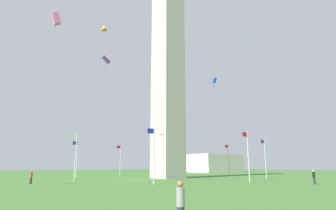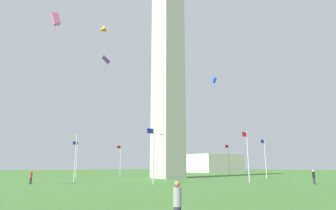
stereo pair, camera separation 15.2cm
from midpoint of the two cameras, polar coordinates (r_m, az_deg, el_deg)
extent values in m
plane|color=#3D6B2D|center=(54.45, 0.08, -14.59)|extent=(260.00, 260.00, 0.00)
cube|color=#B7B2A8|center=(57.10, 0.08, 5.51)|extent=(4.91, 4.91, 39.28)
cylinder|color=silver|center=(45.28, -18.10, -9.98)|extent=(0.14, 0.14, 7.13)
cube|color=white|center=(45.28, -18.49, -5.99)|extent=(1.00, 0.03, 0.64)
cylinder|color=silver|center=(36.61, -2.82, -10.17)|extent=(0.14, 0.14, 7.13)
cube|color=#1E2D99|center=(36.53, -3.47, -5.26)|extent=(1.00, 0.03, 0.64)
cylinder|color=silver|center=(42.06, 15.96, -9.98)|extent=(0.14, 0.14, 7.13)
cube|color=red|center=(41.82, 15.28, -5.73)|extent=(1.00, 0.03, 0.64)
cylinder|color=silver|center=(55.54, 19.15, -10.20)|extent=(0.14, 0.14, 7.13)
cube|color=#1E2D99|center=(55.23, 18.62, -6.99)|extent=(1.00, 0.03, 0.64)
cylinder|color=silver|center=(67.21, 12.25, -10.82)|extent=(0.14, 0.14, 7.13)
cube|color=red|center=(66.91, 11.83, -8.16)|extent=(1.00, 0.03, 0.64)
cylinder|color=silver|center=(72.29, 1.56, -11.16)|extent=(0.14, 0.14, 7.13)
cube|color=#1E2D99|center=(72.06, 1.21, -8.68)|extent=(1.00, 0.03, 0.64)
cylinder|color=silver|center=(69.26, -9.51, -10.95)|extent=(0.14, 0.14, 7.13)
cube|color=red|center=(69.12, -9.82, -8.35)|extent=(1.00, 0.03, 0.64)
cylinder|color=silver|center=(59.01, -17.83, -10.37)|extent=(0.14, 0.14, 7.13)
cube|color=#1E2D99|center=(58.96, -18.14, -7.31)|extent=(1.00, 0.03, 0.64)
cylinder|color=gray|center=(11.21, 2.30, -18.05)|extent=(0.32, 0.32, 0.70)
sphere|color=#936B4C|center=(11.17, 2.28, -15.65)|extent=(0.24, 0.24, 0.24)
cylinder|color=#2D2D38|center=(41.30, 27.52, -13.47)|extent=(0.29, 0.29, 0.80)
cylinder|color=black|center=(41.27, 27.42, -12.42)|extent=(0.32, 0.32, 0.72)
sphere|color=beige|center=(41.26, 27.35, -11.76)|extent=(0.24, 0.24, 0.24)
cylinder|color=#2D2D38|center=(41.57, -25.92, -13.61)|extent=(0.29, 0.29, 0.80)
cylinder|color=red|center=(41.54, -25.82, -12.62)|extent=(0.32, 0.32, 0.64)
sphere|color=#936B4C|center=(41.53, -25.77, -12.02)|extent=(0.24, 0.24, 0.24)
cube|color=blue|center=(46.15, 9.34, 5.00)|extent=(0.54, 0.89, 1.01)
cylinder|color=#233C9D|center=(45.92, 9.38, 4.06)|extent=(0.04, 0.04, 1.18)
cube|color=pink|center=(38.96, -21.64, 15.82)|extent=(1.21, 0.84, 1.53)
cylinder|color=#A44A79|center=(38.42, -21.78, 14.23)|extent=(0.04, 0.04, 1.81)
cone|color=orange|center=(43.44, -13.03, 14.60)|extent=(1.42, 1.26, 1.22)
cylinder|color=#A75C15|center=(43.11, -13.08, 13.72)|extent=(0.04, 0.04, 1.11)
cube|color=purple|center=(47.37, -12.30, 8.90)|extent=(1.42, 1.66, 0.94)
cylinder|color=#67278E|center=(46.97, -12.37, 7.59)|extent=(0.04, 0.04, 1.73)
cube|color=beige|center=(106.93, 8.86, -11.56)|extent=(19.23, 14.93, 6.31)
camera|label=1|loc=(0.08, -89.92, -0.02)|focal=30.18mm
camera|label=2|loc=(0.08, 90.08, 0.02)|focal=30.18mm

